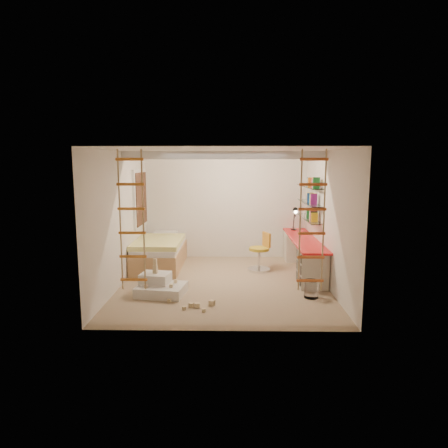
{
  "coord_description": "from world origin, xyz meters",
  "views": [
    {
      "loc": [
        0.15,
        -7.65,
        2.4
      ],
      "look_at": [
        0.0,
        0.3,
        1.15
      ],
      "focal_mm": 32.0,
      "sensor_mm": 36.0,
      "label": 1
    }
  ],
  "objects_px": {
    "desk": "(303,254)",
    "swivel_chair": "(260,257)",
    "bed": "(160,253)",
    "play_platform": "(160,286)"
  },
  "relations": [
    {
      "from": "bed",
      "to": "desk",
      "type": "bearing_deg",
      "value": -6.49
    },
    {
      "from": "play_platform",
      "to": "desk",
      "type": "bearing_deg",
      "value": 28.07
    },
    {
      "from": "bed",
      "to": "swivel_chair",
      "type": "relative_size",
      "value": 2.35
    },
    {
      "from": "desk",
      "to": "play_platform",
      "type": "bearing_deg",
      "value": -151.93
    },
    {
      "from": "desk",
      "to": "bed",
      "type": "bearing_deg",
      "value": 173.51
    },
    {
      "from": "desk",
      "to": "swivel_chair",
      "type": "bearing_deg",
      "value": 173.79
    },
    {
      "from": "desk",
      "to": "swivel_chair",
      "type": "height_order",
      "value": "swivel_chair"
    },
    {
      "from": "bed",
      "to": "play_platform",
      "type": "bearing_deg",
      "value": -80.27
    },
    {
      "from": "bed",
      "to": "play_platform",
      "type": "xyz_separation_m",
      "value": [
        0.33,
        -1.9,
        -0.18
      ]
    },
    {
      "from": "desk",
      "to": "bed",
      "type": "xyz_separation_m",
      "value": [
        -3.2,
        0.36,
        -0.07
      ]
    }
  ]
}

